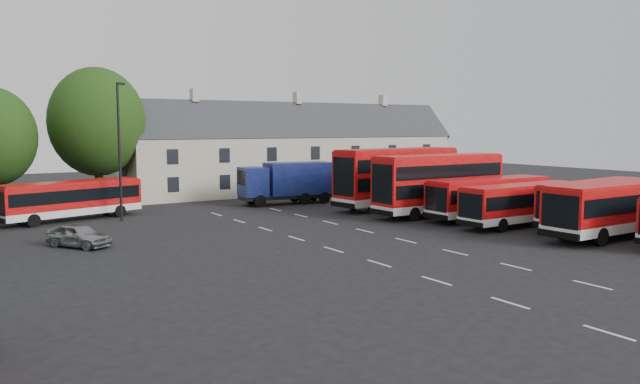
{
  "coord_description": "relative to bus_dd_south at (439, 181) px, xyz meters",
  "views": [
    {
      "loc": [
        -18.1,
        -25.46,
        6.57
      ],
      "look_at": [
        4.01,
        9.74,
        2.2
      ],
      "focal_mm": 35.0,
      "sensor_mm": 36.0,
      "label": 1
    }
  ],
  "objects": [
    {
      "name": "bus_row_c",
      "position": [
        4.83,
        -9.64,
        -0.74
      ],
      "size": [
        10.96,
        3.76,
        3.04
      ],
      "rotation": [
        0.0,
        0.0,
        0.12
      ],
      "color": "silver",
      "rests_on": "ground"
    },
    {
      "name": "bus_row_d",
      "position": [
        1.24,
        -6.67,
        -0.89
      ],
      "size": [
        9.86,
        2.42,
        2.78
      ],
      "rotation": [
        0.0,
        0.0,
        0.01
      ],
      "color": "silver",
      "rests_on": "ground"
    },
    {
      "name": "bus_dd_south",
      "position": [
        0.0,
        0.0,
        0.0
      ],
      "size": [
        11.06,
        2.92,
        4.5
      ],
      "rotation": [
        0.0,
        0.0,
        0.04
      ],
      "color": "silver",
      "rests_on": "ground"
    },
    {
      "name": "box_truck",
      "position": [
        -6.1,
        12.04,
        -0.59
      ],
      "size": [
        8.25,
        3.42,
        3.51
      ],
      "rotation": [
        0.0,
        0.0,
        -0.12
      ],
      "color": "black",
      "rests_on": "ground"
    },
    {
      "name": "lane_markings",
      "position": [
        -11.29,
        -6.73,
        -2.56
      ],
      "size": [
        5.15,
        33.8,
        0.01
      ],
      "color": "beige",
      "rests_on": "ground"
    },
    {
      "name": "bus_row_e",
      "position": [
        1.74,
        -3.29,
        -0.81
      ],
      "size": [
        10.38,
        2.6,
        2.92
      ],
      "rotation": [
        0.0,
        0.0,
        0.02
      ],
      "color": "silver",
      "rests_on": "ground"
    },
    {
      "name": "silver_car",
      "position": [
        -25.2,
        1.3,
        -1.92
      ],
      "size": [
        3.38,
        4.02,
        1.3
      ],
      "primitive_type": "imported",
      "rotation": [
        0.0,
        0.0,
        0.59
      ],
      "color": "#9B9DA2",
      "rests_on": "ground"
    },
    {
      "name": "bus_dd_north",
      "position": [
        0.21,
        5.1,
        0.17
      ],
      "size": [
        11.97,
        4.12,
        4.81
      ],
      "rotation": [
        0.0,
        0.0,
        0.13
      ],
      "color": "silver",
      "rests_on": "ground"
    },
    {
      "name": "ground",
      "position": [
        -13.79,
        -8.73,
        -2.56
      ],
      "size": [
        140.0,
        140.0,
        0.0
      ],
      "primitive_type": "plane",
      "color": "black",
      "rests_on": "ground"
    },
    {
      "name": "bus_north",
      "position": [
        -23.61,
        11.79,
        -0.91
      ],
      "size": [
        9.99,
        4.84,
        2.76
      ],
      "rotation": [
        0.0,
        0.0,
        0.28
      ],
      "color": "silver",
      "rests_on": "ground"
    },
    {
      "name": "bus_row_b",
      "position": [
        2.87,
        -12.5,
        -0.6
      ],
      "size": [
        11.63,
        2.97,
        3.27
      ],
      "rotation": [
        0.0,
        0.0,
        0.03
      ],
      "color": "silver",
      "rests_on": "ground"
    },
    {
      "name": "terrace_houses",
      "position": [
        0.21,
        21.27,
        1.3
      ],
      "size": [
        35.7,
        7.13,
        10.06
      ],
      "color": "beige",
      "rests_on": "ground"
    },
    {
      "name": "lamppost",
      "position": [
        -20.68,
        9.77,
        2.55
      ],
      "size": [
        0.65,
        0.45,
        9.59
      ],
      "rotation": [
        0.0,
        0.0,
        0.43
      ],
      "color": "black",
      "rests_on": "ground"
    }
  ]
}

